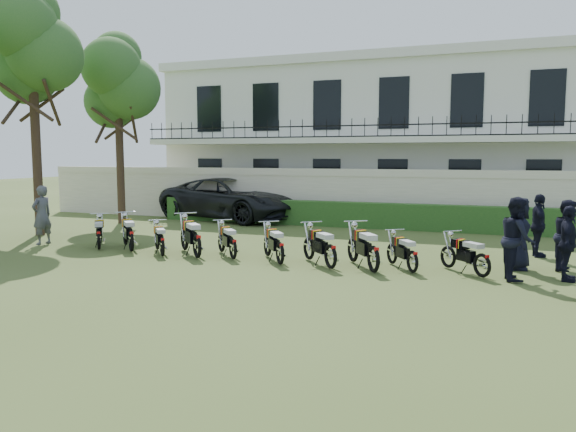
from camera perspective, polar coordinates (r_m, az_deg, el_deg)
name	(u,v)px	position (r m, az deg, el deg)	size (l,w,h in m)	color
ground	(273,257)	(15.95, -1.52, -4.15)	(100.00, 100.00, 0.00)	#3E4E1F
perimeter_wall	(347,196)	(23.34, 6.01, 2.01)	(30.00, 0.35, 2.30)	#F0E1CA
hedge	(366,215)	(22.39, 7.93, 0.08)	(18.00, 0.60, 1.00)	#184318
building	(378,138)	(29.09, 9.14, 7.79)	(20.40, 9.60, 7.40)	silver
tree_west_mid	(32,45)	(22.22, -24.56, 15.51)	(3.40, 3.20, 8.82)	#473323
tree_west_near	(118,81)	(24.76, -16.86, 12.96)	(3.40, 3.20, 7.90)	#473323
motorcycle_0	(99,235)	(17.86, -18.67, -1.87)	(1.19, 1.50, 1.00)	black
motorcycle_1	(131,236)	(17.18, -15.66, -1.95)	(1.45, 1.49, 1.08)	black
motorcycle_2	(162,242)	(16.22, -12.66, -2.58)	(1.19, 1.35, 0.93)	black
motorcycle_3	(197,240)	(15.69, -9.23, -2.43)	(1.57, 1.57, 1.15)	black
motorcycle_4	(233,244)	(15.42, -5.61, -2.82)	(1.28, 1.40, 0.99)	black
motorcycle_5	(280,248)	(14.61, -0.81, -3.23)	(1.22, 1.54, 1.02)	black
motorcycle_6	(331,250)	(14.09, 4.35, -3.50)	(1.40, 1.51, 1.07)	black
motorcycle_7	(374,252)	(13.75, 8.69, -3.68)	(1.27, 1.77, 1.13)	black
motorcycle_8	(413,256)	(13.94, 12.54, -4.00)	(1.06, 1.46, 0.94)	black
motorcycle_9	(482,259)	(13.86, 19.13, -4.19)	(1.30, 1.35, 0.97)	black
suv	(231,199)	(25.11, -5.78, 1.75)	(3.09, 6.70, 1.86)	black
inspector	(42,215)	(19.70, -23.72, 0.09)	(0.69, 0.45, 1.90)	#56575B
officer_1	(517,239)	(13.89, 22.25, -2.14)	(0.94, 0.73, 1.93)	black
officer_2	(568,244)	(14.25, 26.54, -2.53)	(1.02, 0.42, 1.73)	black
officer_3	(518,234)	(15.19, 22.37, -1.67)	(0.89, 0.58, 1.82)	black
officer_4	(568,235)	(15.55, 26.56, -1.77)	(0.86, 0.67, 1.78)	black
officer_5	(539,226)	(17.28, 24.10, -0.90)	(1.05, 0.44, 1.78)	black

